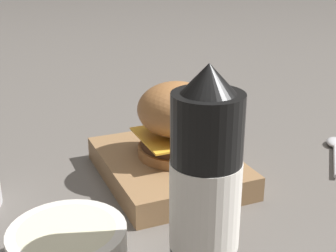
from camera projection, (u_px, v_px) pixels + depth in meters
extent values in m
plane|color=#5B5651|center=(155.00, 167.00, 0.78)|extent=(6.00, 6.00, 0.00)
cube|color=olive|center=(168.00, 167.00, 0.73)|extent=(0.25, 0.19, 0.04)
cylinder|color=#9E6638|center=(176.00, 150.00, 0.73)|extent=(0.12, 0.12, 0.02)
cylinder|color=#422819|center=(176.00, 141.00, 0.72)|extent=(0.11, 0.11, 0.02)
cube|color=gold|center=(176.00, 135.00, 0.72)|extent=(0.11, 0.11, 0.00)
ellipsoid|color=#9E6638|center=(177.00, 109.00, 0.71)|extent=(0.12, 0.12, 0.08)
cylinder|color=black|center=(205.00, 200.00, 0.46)|extent=(0.07, 0.07, 0.22)
cylinder|color=white|center=(205.00, 204.00, 0.46)|extent=(0.07, 0.07, 0.09)
cone|color=black|center=(209.00, 78.00, 0.41)|extent=(0.05, 0.05, 0.03)
cylinder|color=silver|center=(69.00, 252.00, 0.51)|extent=(0.13, 0.13, 0.06)
cylinder|color=beige|center=(67.00, 232.00, 0.50)|extent=(0.11, 0.11, 0.01)
cylinder|color=silver|center=(336.00, 161.00, 0.78)|extent=(0.10, 0.09, 0.01)
ellipsoid|color=silver|center=(335.00, 142.00, 0.86)|extent=(0.05, 0.05, 0.01)
cylinder|color=#9E140F|center=(166.00, 131.00, 0.92)|extent=(0.05, 0.05, 0.00)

